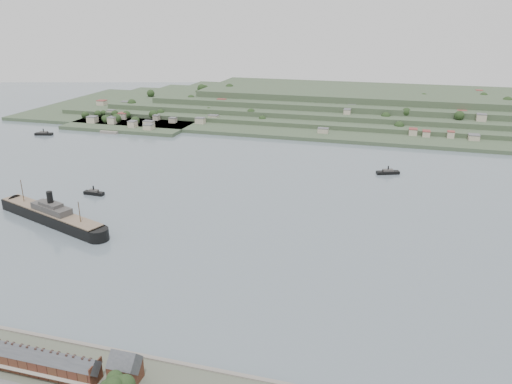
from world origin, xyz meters
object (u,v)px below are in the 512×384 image
(steamship, at_px, (48,214))
(tugboat, at_px, (94,193))
(gabled_building, at_px, (125,368))
(terrace_row, at_px, (34,360))

(steamship, xyz_separation_m, tugboat, (-0.09, 53.83, -3.15))
(gabled_building, height_order, tugboat, gabled_building)
(steamship, bearing_deg, terrace_row, -54.35)
(gabled_building, bearing_deg, steamship, 135.97)
(terrace_row, height_order, steamship, steamship)
(gabled_building, bearing_deg, tugboat, 126.04)
(terrace_row, relative_size, steamship, 0.51)
(steamship, relative_size, tugboat, 6.54)
(terrace_row, xyz_separation_m, steamship, (-94.24, 131.38, -1.88))
(terrace_row, bearing_deg, gabled_building, 6.12)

